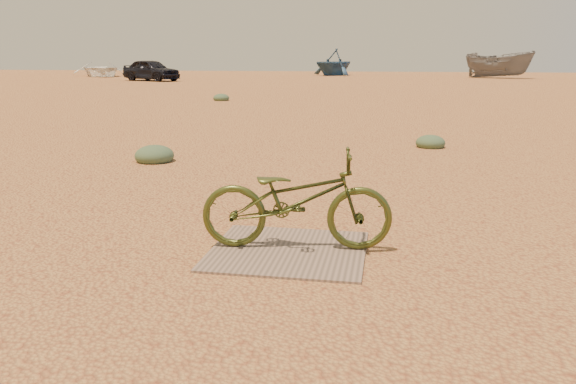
% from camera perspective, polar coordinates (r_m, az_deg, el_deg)
% --- Properties ---
extents(ground, '(120.00, 120.00, 0.00)m').
position_cam_1_polar(ground, '(5.36, 5.67, -5.93)').
color(ground, tan).
rests_on(ground, ground).
extents(plywood_board, '(1.44, 1.34, 0.02)m').
position_cam_1_polar(plywood_board, '(5.30, -0.00, -5.98)').
color(plywood_board, '#876C59').
rests_on(plywood_board, ground).
extents(bicycle, '(1.84, 0.82, 0.93)m').
position_cam_1_polar(bicycle, '(5.22, 0.87, -0.80)').
color(bicycle, '#3C451A').
rests_on(bicycle, plywood_board).
extents(car, '(4.83, 3.44, 1.53)m').
position_cam_1_polar(car, '(42.20, -13.74, 11.95)').
color(car, black).
rests_on(car, ground).
extents(boat_near_left, '(6.90, 7.39, 1.25)m').
position_cam_1_polar(boat_near_left, '(52.12, -18.51, 11.75)').
color(boat_near_left, white).
rests_on(boat_near_left, ground).
extents(boat_far_left, '(5.85, 5.99, 2.39)m').
position_cam_1_polar(boat_far_left, '(52.22, 4.67, 13.03)').
color(boat_far_left, navy).
rests_on(boat_far_left, ground).
extents(boat_mid_right, '(5.82, 4.57, 2.14)m').
position_cam_1_polar(boat_mid_right, '(48.98, 20.61, 12.03)').
color(boat_mid_right, slate).
rests_on(boat_mid_right, ground).
extents(kale_a, '(0.68, 0.68, 0.37)m').
position_cam_1_polar(kale_a, '(10.04, -13.38, 3.04)').
color(kale_a, '#4D6344').
rests_on(kale_a, ground).
extents(kale_b, '(0.58, 0.58, 0.32)m').
position_cam_1_polar(kale_b, '(11.66, 14.24, 4.44)').
color(kale_b, '#4D6344').
rests_on(kale_b, ground).
extents(kale_c, '(0.65, 0.65, 0.36)m').
position_cam_1_polar(kale_c, '(23.29, -6.79, 9.21)').
color(kale_c, '#4D6344').
rests_on(kale_c, ground).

